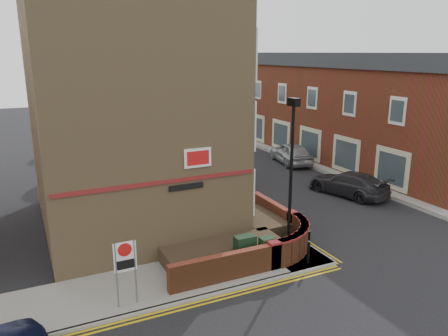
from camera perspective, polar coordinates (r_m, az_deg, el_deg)
ground at (r=16.39m, az=5.87°, el=-14.52°), size 120.00×120.00×0.00m
pavement_corner at (r=16.30m, az=-7.96°, el=-14.54°), size 13.00×3.00×0.12m
pavement_main at (r=30.76m, az=-6.43°, el=-0.22°), size 2.00×32.00×0.12m
pavement_far at (r=33.43m, az=13.45°, el=0.69°), size 4.00×40.00×0.12m
kerb_side at (r=15.07m, az=-6.14°, el=-17.13°), size 13.00×0.15×0.12m
kerb_main_near at (r=31.08m, az=-4.69°, el=-0.01°), size 0.15×32.00×0.12m
kerb_main_far at (r=32.24m, az=10.67°, el=0.32°), size 0.15×40.00×0.12m
yellow_lines_side at (r=14.90m, az=-5.79°, el=-17.78°), size 13.00×0.28×0.01m
yellow_lines_main at (r=31.18m, az=-4.26°, el=-0.06°), size 0.28×32.00×0.01m
corner_building at (r=20.75m, az=-12.37°, el=9.57°), size 8.95×10.40×13.60m
garden_wall at (r=18.32m, az=1.75°, el=-11.11°), size 6.80×6.00×1.20m
lamppost at (r=16.84m, az=8.72°, el=-1.44°), size 0.25×0.50×6.30m
utility_cabinet_large at (r=16.92m, az=2.73°, el=-10.71°), size 0.80×0.45×1.20m
utility_cabinet_small at (r=17.07m, az=5.62°, el=-10.72°), size 0.55×0.40×1.10m
bollard_near at (r=17.43m, az=10.96°, el=-10.73°), size 0.11×0.11×0.90m
bollard_far at (r=18.34m, az=11.00°, el=-9.39°), size 0.11×0.11×0.90m
zone_sign at (r=14.38m, az=-12.76°, el=-11.87°), size 0.72×0.07×2.20m
far_terrace at (r=36.75m, az=11.76°, el=8.36°), size 5.40×30.40×8.00m
far_terrace_cream at (r=54.91m, az=-1.71°, el=10.74°), size 5.40×12.40×8.00m
tree_near at (r=28.06m, az=-5.38°, el=8.02°), size 3.64×3.65×6.70m
tree_mid at (r=35.60m, az=-9.93°, el=10.12°), size 4.03×4.03×7.42m
tree_far at (r=43.35m, az=-12.84°, el=10.41°), size 3.81×3.81×7.00m
traffic_light_assembly at (r=38.79m, az=-10.40°, el=6.88°), size 0.20×0.16×4.20m
silver_car_near at (r=29.00m, az=-0.72°, el=0.31°), size 2.59×4.65×1.45m
red_car_main at (r=32.91m, az=-4.67°, el=2.03°), size 3.58×5.68×1.46m
grey_car_far at (r=26.21m, az=15.93°, el=-1.94°), size 3.11×5.14×1.39m
silver_car_far at (r=32.80m, az=8.72°, el=1.97°), size 2.67×4.91×1.58m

